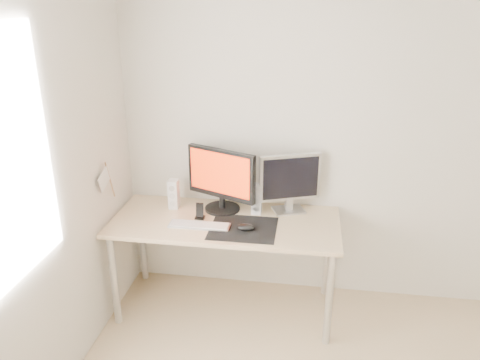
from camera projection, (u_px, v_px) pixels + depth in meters
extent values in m
plane|color=silver|center=(362.00, 140.00, 3.32)|extent=(3.50, 0.00, 3.50)
cube|color=black|center=(243.00, 228.00, 3.17)|extent=(0.45, 0.40, 0.00)
ellipsoid|color=black|center=(246.00, 227.00, 3.13)|extent=(0.12, 0.07, 0.04)
cube|color=#D1B587|center=(225.00, 222.00, 3.30)|extent=(1.60, 0.70, 0.03)
cylinder|color=silver|center=(114.00, 280.00, 3.26)|extent=(0.05, 0.05, 0.70)
cylinder|color=silver|center=(329.00, 299.00, 3.06)|extent=(0.05, 0.05, 0.70)
cylinder|color=silver|center=(143.00, 241.00, 3.80)|extent=(0.05, 0.05, 0.70)
cylinder|color=silver|center=(327.00, 254.00, 3.59)|extent=(0.05, 0.05, 0.70)
cylinder|color=black|center=(222.00, 208.00, 3.46)|extent=(0.34, 0.34, 0.02)
cylinder|color=black|center=(222.00, 200.00, 3.43)|extent=(0.06, 0.06, 0.12)
cube|color=black|center=(221.00, 174.00, 3.35)|extent=(0.52, 0.26, 0.36)
cube|color=#FE5E0D|center=(219.00, 173.00, 3.32)|extent=(0.46, 0.20, 0.30)
cube|color=silver|center=(289.00, 210.00, 3.43)|extent=(0.26, 0.23, 0.01)
cube|color=silver|center=(289.00, 203.00, 3.41)|extent=(0.06, 0.06, 0.10)
cube|color=#AEAEB0|center=(290.00, 177.00, 3.34)|extent=(0.43, 0.20, 0.34)
cube|color=black|center=(291.00, 178.00, 3.32)|extent=(0.38, 0.15, 0.30)
cube|color=white|center=(174.00, 194.00, 3.45)|extent=(0.07, 0.08, 0.22)
cylinder|color=silver|center=(173.00, 204.00, 3.43)|extent=(0.04, 0.01, 0.04)
cylinder|color=silver|center=(172.00, 196.00, 3.41)|extent=(0.04, 0.01, 0.04)
cylinder|color=#AAA9AC|center=(172.00, 189.00, 3.39)|extent=(0.04, 0.01, 0.04)
cube|color=silver|center=(257.00, 199.00, 3.36)|extent=(0.07, 0.08, 0.22)
cylinder|color=silver|center=(256.00, 209.00, 3.34)|extent=(0.04, 0.01, 0.04)
cylinder|color=#B6B6B8|center=(256.00, 201.00, 3.32)|extent=(0.04, 0.01, 0.04)
cylinder|color=silver|center=(256.00, 194.00, 3.30)|extent=(0.04, 0.01, 0.04)
cube|color=#AEADB0|center=(199.00, 226.00, 3.20)|extent=(0.42, 0.13, 0.01)
cube|color=white|center=(199.00, 224.00, 3.20)|extent=(0.40, 0.11, 0.01)
cube|color=black|center=(200.00, 218.00, 3.31)|extent=(0.07, 0.06, 0.01)
cube|color=black|center=(200.00, 210.00, 3.29)|extent=(0.05, 0.02, 0.10)
cylinder|color=#A57F54|center=(110.00, 180.00, 3.22)|extent=(0.01, 0.10, 0.29)
cube|color=white|center=(104.00, 179.00, 3.12)|extent=(0.00, 0.19, 0.15)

